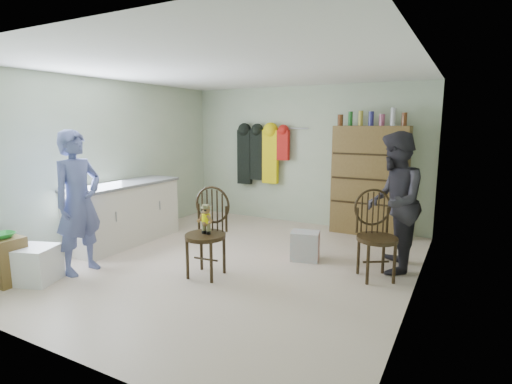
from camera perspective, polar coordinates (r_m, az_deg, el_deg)
The scene contains 13 objects.
ground_plane at distance 5.43m, azimuth -3.38°, elevation -10.04°, with size 5.00×5.00×0.00m, color beige.
room_walls at distance 5.57m, azimuth -0.65°, elevation 7.10°, with size 5.00×5.00×5.00m.
counter at distance 6.50m, azimuth -18.22°, elevation -2.85°, with size 0.64×1.86×0.94m.
stool at distance 5.50m, azimuth -32.13°, elevation -8.30°, with size 0.38×0.33×0.55m, color brown.
bowl at distance 5.42m, azimuth -32.43°, elevation -5.24°, with size 0.24×0.24×0.06m, color green.
plastic_tub at distance 5.39m, azimuth -28.98°, elevation -9.05°, with size 0.45×0.42×0.42m, color white.
chair_front at distance 4.87m, azimuth -6.92°, elevation -4.98°, with size 0.53×0.53×1.08m.
chair_far at distance 4.98m, azimuth 16.69°, elevation -5.37°, with size 0.65×0.65×1.07m.
striped_bag at distance 5.51m, azimuth 7.03°, elevation -7.64°, with size 0.37×0.29×0.39m, color #E57D72.
person_left at distance 5.35m, azimuth -24.05°, elevation -1.36°, with size 0.64×0.42×1.77m, color #545F9B.
person_right at distance 5.22m, azimuth 19.07°, elevation -1.41°, with size 0.85×0.66×1.75m, color #2D2B33.
dresser at distance 6.85m, azimuth 15.91°, elevation 1.63°, with size 1.20×0.39×2.08m.
coat_rack at distance 7.61m, azimuth 0.67°, elevation 5.34°, with size 1.42×0.12×1.09m.
Camera 1 is at (2.70, -4.33, 1.84)m, focal length 28.00 mm.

